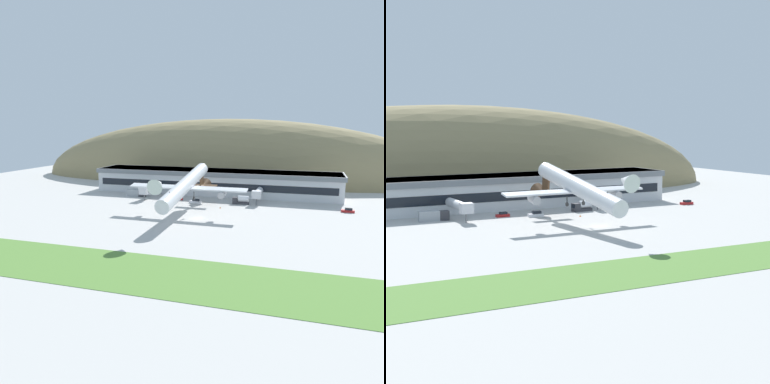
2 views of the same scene
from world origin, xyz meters
TOP-DOWN VIEW (x-y plane):
  - ground_plane at (0.00, 0.00)m, footprint 308.30×308.30m
  - grass_strip_foreground at (0.00, -47.33)m, footprint 277.47×20.46m
  - hill_backdrop at (-10.33, 91.12)m, footprint 227.65×59.39m
  - terminal_building at (-5.69, 46.28)m, footprint 107.32×19.23m
  - jetway_0 at (-28.87, 27.87)m, footprint 3.38×16.97m
  - jetway_1 at (15.37, 30.42)m, footprint 3.38×12.17m
  - cargo_airplane at (-4.84, 2.92)m, footprint 40.45×52.27m
  - service_car_0 at (-16.24, 27.07)m, footprint 3.93×1.72m
  - service_car_1 at (47.48, 23.54)m, footprint 4.43×1.91m
  - service_car_2 at (-7.57, 22.97)m, footprint 4.73×2.07m
  - fuel_truck at (-35.89, 29.21)m, footprint 8.50×2.59m
  - box_truck at (9.58, 26.55)m, footprint 6.42×2.76m
  - traffic_cone_0 at (3.68, 16.84)m, footprint 0.52×0.52m

SIDE VIEW (x-z plane):
  - ground_plane at x=0.00m, z-range 0.00..0.00m
  - hill_backdrop at x=-10.33m, z-range -33.53..33.53m
  - grass_strip_foreground at x=0.00m, z-range 0.00..0.08m
  - traffic_cone_0 at x=3.68m, z-range -0.01..0.57m
  - service_car_0 at x=-16.24m, z-range -0.13..1.33m
  - service_car_1 at x=47.48m, z-range -0.13..1.36m
  - service_car_2 at x=-7.57m, z-range -0.14..1.48m
  - fuel_truck at x=-35.89m, z-range -0.02..2.80m
  - box_truck at x=9.58m, z-range -0.10..3.15m
  - jetway_1 at x=15.37m, z-range 1.27..6.70m
  - jetway_0 at x=-28.87m, z-range 1.28..6.71m
  - terminal_building at x=-5.69m, z-range 0.69..11.03m
  - cargo_airplane at x=-4.84m, z-range 3.87..16.28m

